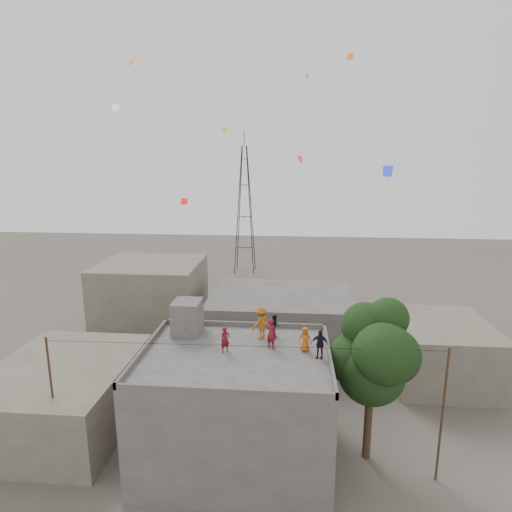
{
  "coord_description": "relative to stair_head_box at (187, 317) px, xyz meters",
  "views": [
    {
      "loc": [
        2.88,
        -20.71,
        16.22
      ],
      "look_at": [
        0.79,
        3.43,
        10.7
      ],
      "focal_mm": 30.0,
      "sensor_mm": 36.0,
      "label": 1
    }
  ],
  "objects": [
    {
      "name": "ground",
      "position": [
        3.2,
        -2.6,
        -7.1
      ],
      "size": [
        140.0,
        140.0,
        0.0
      ],
      "primitive_type": "plane",
      "color": "#4E4840",
      "rests_on": "ground"
    },
    {
      "name": "main_building",
      "position": [
        3.2,
        -2.6,
        -4.05
      ],
      "size": [
        10.0,
        8.0,
        6.1
      ],
      "color": "#4E4B49",
      "rests_on": "ground"
    },
    {
      "name": "parapet",
      "position": [
        3.2,
        -2.6,
        -0.85
      ],
      "size": [
        10.0,
        8.0,
        0.3
      ],
      "color": "#4E4B49",
      "rests_on": "main_building"
    },
    {
      "name": "stair_head_box",
      "position": [
        0.0,
        0.0,
        0.0
      ],
      "size": [
        1.6,
        1.8,
        2.0
      ],
      "primitive_type": "cube",
      "color": "#4E4B49",
      "rests_on": "main_building"
    },
    {
      "name": "neighbor_west",
      "position": [
        -7.8,
        -0.6,
        -5.1
      ],
      "size": [
        8.0,
        10.0,
        4.0
      ],
      "primitive_type": "cube",
      "color": "#5B5448",
      "rests_on": "ground"
    },
    {
      "name": "neighbor_north",
      "position": [
        5.2,
        11.4,
        -4.6
      ],
      "size": [
        12.0,
        9.0,
        5.0
      ],
      "primitive_type": "cube",
      "color": "#4E4B49",
      "rests_on": "ground"
    },
    {
      "name": "neighbor_northwest",
      "position": [
        -6.8,
        13.4,
        -3.6
      ],
      "size": [
        9.0,
        8.0,
        7.0
      ],
      "primitive_type": "cube",
      "color": "#5B5448",
      "rests_on": "ground"
    },
    {
      "name": "neighbor_east",
      "position": [
        17.2,
        7.4,
        -4.9
      ],
      "size": [
        7.0,
        8.0,
        4.4
      ],
      "primitive_type": "cube",
      "color": "#5B5448",
      "rests_on": "ground"
    },
    {
      "name": "tree",
      "position": [
        10.57,
        -2.0,
        -1.0
      ],
      "size": [
        4.9,
        4.6,
        9.1
      ],
      "color": "black",
      "rests_on": "ground"
    },
    {
      "name": "utility_line",
      "position": [
        3.7,
        -3.85,
        -3.27
      ],
      "size": [
        20.12,
        0.62,
        7.4
      ],
      "color": "black",
      "rests_on": "ground"
    },
    {
      "name": "transmission_tower",
      "position": [
        -0.8,
        37.4,
        1.97
      ],
      "size": [
        2.97,
        2.97,
        20.01
      ],
      "color": "black",
      "rests_on": "ground"
    },
    {
      "name": "person_red_adult",
      "position": [
        5.04,
        -1.61,
        -0.15
      ],
      "size": [
        0.74,
        0.68,
        1.7
      ],
      "primitive_type": "imported",
      "rotation": [
        0.0,
        0.0,
        2.54
      ],
      "color": "maroon",
      "rests_on": "main_building"
    },
    {
      "name": "person_orange_child",
      "position": [
        6.86,
        -1.84,
        -0.32
      ],
      "size": [
        0.73,
        0.55,
        1.36
      ],
      "primitive_type": "imported",
      "rotation": [
        0.0,
        0.0,
        -0.19
      ],
      "color": "#C75B16",
      "rests_on": "main_building"
    },
    {
      "name": "person_dark_child",
      "position": [
        5.15,
        0.05,
        -0.35
      ],
      "size": [
        0.74,
        0.79,
        1.3
      ],
      "primitive_type": "imported",
      "rotation": [
        0.0,
        0.0,
        2.09
      ],
      "color": "black",
      "rests_on": "main_building"
    },
    {
      "name": "person_dark_adult",
      "position": [
        7.6,
        -2.56,
        -0.23
      ],
      "size": [
        0.96,
        0.57,
        1.53
      ],
      "primitive_type": "imported",
      "rotation": [
        0.0,
        0.0,
        -0.23
      ],
      "color": "black",
      "rests_on": "main_building"
    },
    {
      "name": "person_orange_adult",
      "position": [
        4.4,
        -0.4,
        -0.04
      ],
      "size": [
        1.39,
        1.35,
        1.91
      ],
      "primitive_type": "imported",
      "rotation": [
        0.0,
        0.0,
        -2.41
      ],
      "color": "#A95813",
      "rests_on": "main_building"
    },
    {
      "name": "person_red_child",
      "position": [
        2.61,
        -2.32,
        -0.3
      ],
      "size": [
        0.61,
        0.56,
        1.4
      ],
      "primitive_type": "imported",
      "rotation": [
        0.0,
        0.0,
        0.56
      ],
      "color": "maroon",
      "rests_on": "main_building"
    },
    {
      "name": "kites",
      "position": [
        4.21,
        5.76,
        9.73
      ],
      "size": [
        19.84,
        18.17,
        12.95
      ],
      "color": "red",
      "rests_on": "ground"
    }
  ]
}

